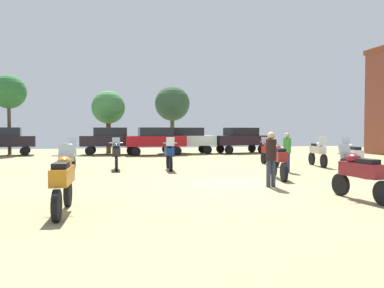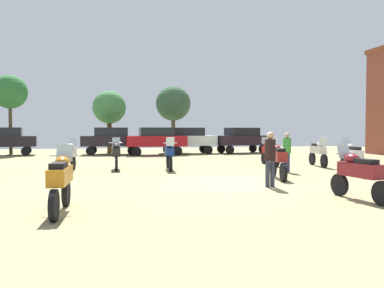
% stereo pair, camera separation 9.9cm
% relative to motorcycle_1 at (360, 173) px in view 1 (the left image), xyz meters
% --- Properties ---
extents(ground_plane, '(44.00, 52.00, 0.02)m').
position_rel_motorcycle_1_xyz_m(ground_plane, '(-1.94, 3.78, -0.72)').
color(ground_plane, '#8F865C').
extents(motorcycle_1, '(0.62, 2.13, 1.44)m').
position_rel_motorcycle_1_xyz_m(motorcycle_1, '(0.00, 0.00, 0.00)').
color(motorcycle_1, black).
rests_on(motorcycle_1, ground).
extents(motorcycle_3, '(0.62, 2.19, 1.48)m').
position_rel_motorcycle_1_xyz_m(motorcycle_3, '(-8.03, 8.45, 0.02)').
color(motorcycle_3, black).
rests_on(motorcycle_3, ground).
extents(motorcycle_5, '(0.66, 2.16, 1.49)m').
position_rel_motorcycle_1_xyz_m(motorcycle_5, '(3.85, 8.47, 0.02)').
color(motorcycle_5, black).
rests_on(motorcycle_5, ground).
extents(motorcycle_6, '(0.62, 2.22, 1.47)m').
position_rel_motorcycle_1_xyz_m(motorcycle_6, '(-6.03, 9.04, 0.01)').
color(motorcycle_6, black).
rests_on(motorcycle_6, ground).
extents(motorcycle_7, '(0.62, 2.27, 1.45)m').
position_rel_motorcycle_1_xyz_m(motorcycle_7, '(1.73, 9.52, 0.01)').
color(motorcycle_7, black).
rests_on(motorcycle_7, ground).
extents(motorcycle_8, '(0.70, 2.16, 1.51)m').
position_rel_motorcycle_1_xyz_m(motorcycle_8, '(-0.20, 4.41, 0.03)').
color(motorcycle_8, black).
rests_on(motorcycle_8, ground).
extents(motorcycle_9, '(0.62, 2.19, 1.48)m').
position_rel_motorcycle_1_xyz_m(motorcycle_9, '(-7.33, 0.05, 0.02)').
color(motorcycle_9, black).
rests_on(motorcycle_9, ground).
extents(motorcycle_11, '(0.75, 2.24, 1.51)m').
position_rel_motorcycle_1_xyz_m(motorcycle_11, '(3.23, 4.90, 0.03)').
color(motorcycle_11, black).
rests_on(motorcycle_11, ground).
extents(motorcycle_12, '(0.62, 2.16, 1.50)m').
position_rel_motorcycle_1_xyz_m(motorcycle_12, '(-3.67, 8.44, 0.02)').
color(motorcycle_12, black).
rests_on(motorcycle_12, ground).
extents(car_1, '(4.35, 1.92, 2.00)m').
position_rel_motorcycle_1_xyz_m(car_1, '(-0.54, 19.74, 0.46)').
color(car_1, black).
rests_on(car_1, ground).
extents(car_2, '(4.56, 2.57, 2.00)m').
position_rel_motorcycle_1_xyz_m(car_2, '(3.82, 19.63, 0.46)').
color(car_2, black).
rests_on(car_2, ground).
extents(car_3, '(4.39, 2.04, 2.00)m').
position_rel_motorcycle_1_xyz_m(car_3, '(-6.22, 19.93, 0.46)').
color(car_3, black).
rests_on(car_3, ground).
extents(car_4, '(4.34, 1.90, 2.00)m').
position_rel_motorcycle_1_xyz_m(car_4, '(-3.08, 18.71, 0.46)').
color(car_4, black).
rests_on(car_4, ground).
extents(car_5, '(4.52, 2.41, 2.00)m').
position_rel_motorcycle_1_xyz_m(car_5, '(-13.74, 20.41, 0.46)').
color(car_5, black).
rests_on(car_5, ground).
extents(person_1, '(0.40, 0.40, 1.70)m').
position_rel_motorcycle_1_xyz_m(person_1, '(1.16, 6.42, 0.28)').
color(person_1, '#2A2C4B').
rests_on(person_1, ground).
extents(person_2, '(0.35, 0.35, 1.76)m').
position_rel_motorcycle_1_xyz_m(person_2, '(-1.30, 2.60, 0.32)').
color(person_2, '#2F3444').
rests_on(person_2, ground).
extents(tree_2, '(2.89, 2.89, 5.48)m').
position_rel_motorcycle_1_xyz_m(tree_2, '(-1.19, 22.52, 3.29)').
color(tree_2, brown).
rests_on(tree_2, ground).
extents(tree_3, '(2.49, 2.49, 5.89)m').
position_rel_motorcycle_1_xyz_m(tree_3, '(-13.56, 21.53, 3.89)').
color(tree_3, brown).
rests_on(tree_3, ground).
extents(tree_4, '(2.61, 2.61, 4.93)m').
position_rel_motorcycle_1_xyz_m(tree_4, '(-6.40, 22.05, 2.86)').
color(tree_4, brown).
rests_on(tree_4, ground).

